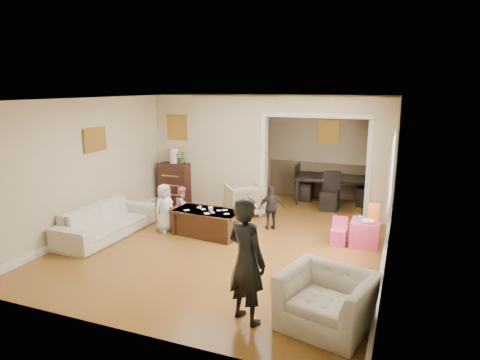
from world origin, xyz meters
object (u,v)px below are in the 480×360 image
at_px(sofa, 106,221).
at_px(dining_table, 334,190).
at_px(child_kneel_a, 165,208).
at_px(play_table, 365,233).
at_px(child_toddler, 271,208).
at_px(child_kneel_b, 183,206).
at_px(cyan_cup, 360,219).
at_px(coffee_cup, 211,209).
at_px(coffee_table, 207,223).
at_px(dresser, 175,183).
at_px(adult_person, 246,261).
at_px(armchair_back, 244,199).
at_px(table_lamp, 174,156).
at_px(armchair_front, 327,300).

relative_size(sofa, dining_table, 1.12).
height_order(sofa, child_kneel_a, child_kneel_a).
relative_size(play_table, child_toddler, 0.55).
bearing_deg(child_kneel_b, cyan_cup, -100.71).
relative_size(coffee_cup, child_kneel_a, 0.10).
height_order(coffee_table, coffee_cup, coffee_cup).
height_order(sofa, dresser, dresser).
distance_m(play_table, adult_person, 3.33).
distance_m(coffee_cup, dining_table, 3.71).
bearing_deg(armchair_back, child_toddler, 100.60).
bearing_deg(table_lamp, child_toddler, -19.57).
height_order(adult_person, child_kneel_a, adult_person).
xyz_separation_m(table_lamp, child_toddler, (2.75, -0.98, -0.74)).
relative_size(armchair_front, cyan_cup, 12.92).
bearing_deg(cyan_cup, child_kneel_a, -170.81).
bearing_deg(sofa, play_table, -73.54).
height_order(table_lamp, child_kneel_a, table_lamp).
distance_m(play_table, child_kneel_a, 3.80).
distance_m(sofa, cyan_cup, 4.71).
xyz_separation_m(sofa, table_lamp, (0.05, 2.52, 0.88)).
height_order(armchair_back, dining_table, armchair_back).
relative_size(armchair_back, cyan_cup, 9.48).
xyz_separation_m(play_table, cyan_cup, (-0.10, -0.05, 0.28)).
bearing_deg(child_kneel_a, armchair_front, -105.01).
distance_m(armchair_front, coffee_cup, 3.51).
relative_size(table_lamp, child_kneel_b, 0.44).
xyz_separation_m(armchair_front, child_toddler, (-1.66, 3.13, 0.11)).
distance_m(dresser, coffee_table, 2.43).
distance_m(sofa, child_kneel_a, 1.12).
relative_size(dresser, table_lamp, 2.79).
bearing_deg(play_table, dresser, 164.91).
xyz_separation_m(sofa, coffee_table, (1.75, 0.80, -0.07)).
bearing_deg(dresser, child_kneel_a, -65.73).
xyz_separation_m(dresser, child_toddler, (2.75, -0.98, -0.06)).
relative_size(dresser, cyan_cup, 12.54).
height_order(dresser, coffee_cup, dresser).
height_order(play_table, cyan_cup, cyan_cup).
height_order(sofa, armchair_back, armchair_back).
height_order(cyan_cup, child_kneel_a, child_kneel_a).
bearing_deg(coffee_cup, armchair_front, -41.70).
height_order(coffee_cup, child_kneel_b, child_kneel_b).
height_order(play_table, adult_person, adult_person).
bearing_deg(cyan_cup, child_kneel_b, -177.72).
bearing_deg(table_lamp, dining_table, 21.94).
relative_size(coffee_table, cyan_cup, 16.09).
relative_size(armchair_front, dining_table, 0.55).
height_order(play_table, dining_table, dining_table).
bearing_deg(adult_person, table_lamp, -25.28).
height_order(dining_table, child_kneel_a, child_kneel_a).
bearing_deg(armchair_back, child_kneel_a, 18.39).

